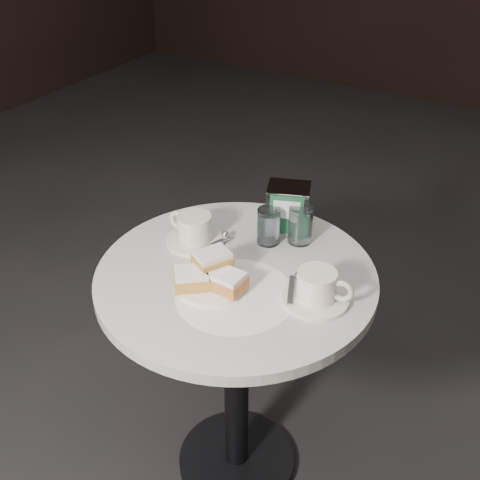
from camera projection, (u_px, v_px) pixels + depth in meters
name	position (u px, v px, depth m)	size (l,w,h in m)	color
ground	(237.00, 462.00, 1.90)	(7.00, 7.00, 0.00)	black
cafe_table	(236.00, 332.00, 1.60)	(0.70, 0.70, 0.74)	black
sugar_spill	(236.00, 295.00, 1.41)	(0.29, 0.29, 0.00)	white
beignet_plate	(210.00, 277.00, 1.42)	(0.22, 0.22, 0.08)	white
coffee_cup_left	(194.00, 230.00, 1.59)	(0.17, 0.17, 0.08)	silver
coffee_cup_right	(317.00, 289.00, 1.38)	(0.18, 0.18, 0.08)	silver
water_glass_left	(269.00, 227.00, 1.58)	(0.08, 0.08, 0.10)	white
water_glass_right	(300.00, 225.00, 1.58)	(0.07, 0.07, 0.10)	white
napkin_dispenser	(288.00, 208.00, 1.62)	(0.14, 0.12, 0.13)	silver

